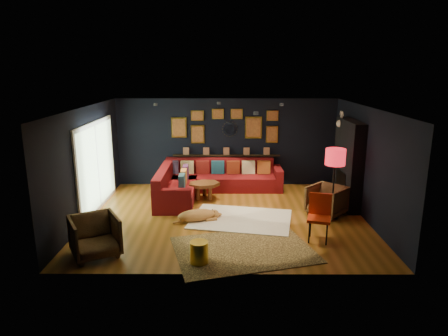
{
  "coord_description": "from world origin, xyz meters",
  "views": [
    {
      "loc": [
        -0.02,
        -8.99,
        3.46
      ],
      "look_at": [
        -0.06,
        0.3,
        1.13
      ],
      "focal_mm": 32.0,
      "sensor_mm": 36.0,
      "label": 1
    }
  ],
  "objects_px": {
    "sectional": "(205,183)",
    "orange_chair": "(320,213)",
    "gold_stool": "(199,253)",
    "floor_lamp": "(335,160)",
    "armchair_left": "(95,234)",
    "armchair_right": "(327,199)",
    "pouf": "(185,190)",
    "dog": "(197,213)",
    "coffee_table": "(204,186)"
  },
  "relations": [
    {
      "from": "orange_chair",
      "to": "armchair_right",
      "type": "bearing_deg",
      "value": 86.07
    },
    {
      "from": "gold_stool",
      "to": "floor_lamp",
      "type": "distance_m",
      "value": 3.97
    },
    {
      "from": "armchair_left",
      "to": "floor_lamp",
      "type": "xyz_separation_m",
      "value": [
        4.98,
        2.0,
        0.98
      ]
    },
    {
      "from": "dog",
      "to": "armchair_right",
      "type": "bearing_deg",
      "value": -9.86
    },
    {
      "from": "sectional",
      "to": "armchair_left",
      "type": "relative_size",
      "value": 3.96
    },
    {
      "from": "pouf",
      "to": "gold_stool",
      "type": "bearing_deg",
      "value": -80.56
    },
    {
      "from": "sectional",
      "to": "pouf",
      "type": "relative_size",
      "value": 6.11
    },
    {
      "from": "pouf",
      "to": "armchair_left",
      "type": "xyz_separation_m",
      "value": [
        -1.34,
        -3.5,
        0.22
      ]
    },
    {
      "from": "sectional",
      "to": "armchair_right",
      "type": "distance_m",
      "value": 3.46
    },
    {
      "from": "coffee_table",
      "to": "orange_chair",
      "type": "bearing_deg",
      "value": -45.95
    },
    {
      "from": "orange_chair",
      "to": "dog",
      "type": "bearing_deg",
      "value": 175.35
    },
    {
      "from": "armchair_left",
      "to": "dog",
      "type": "relative_size",
      "value": 0.72
    },
    {
      "from": "gold_stool",
      "to": "dog",
      "type": "height_order",
      "value": "gold_stool"
    },
    {
      "from": "floor_lamp",
      "to": "armchair_left",
      "type": "bearing_deg",
      "value": -158.1
    },
    {
      "from": "coffee_table",
      "to": "floor_lamp",
      "type": "relative_size",
      "value": 0.6
    },
    {
      "from": "gold_stool",
      "to": "floor_lamp",
      "type": "height_order",
      "value": "floor_lamp"
    },
    {
      "from": "pouf",
      "to": "armchair_right",
      "type": "height_order",
      "value": "armchair_right"
    },
    {
      "from": "armchair_left",
      "to": "armchair_right",
      "type": "xyz_separation_m",
      "value": [
        4.89,
        2.18,
        -0.03
      ]
    },
    {
      "from": "sectional",
      "to": "armchair_left",
      "type": "height_order",
      "value": "same"
    },
    {
      "from": "gold_stool",
      "to": "floor_lamp",
      "type": "relative_size",
      "value": 0.25
    },
    {
      "from": "sectional",
      "to": "orange_chair",
      "type": "distance_m",
      "value": 4.0
    },
    {
      "from": "armchair_left",
      "to": "orange_chair",
      "type": "bearing_deg",
      "value": -20.06
    },
    {
      "from": "pouf",
      "to": "armchair_left",
      "type": "relative_size",
      "value": 0.65
    },
    {
      "from": "coffee_table",
      "to": "pouf",
      "type": "distance_m",
      "value": 0.58
    },
    {
      "from": "pouf",
      "to": "armchair_left",
      "type": "distance_m",
      "value": 3.76
    },
    {
      "from": "sectional",
      "to": "dog",
      "type": "xyz_separation_m",
      "value": [
        -0.08,
        -2.12,
        -0.12
      ]
    },
    {
      "from": "armchair_left",
      "to": "floor_lamp",
      "type": "bearing_deg",
      "value": -8.06
    },
    {
      "from": "sectional",
      "to": "dog",
      "type": "height_order",
      "value": "sectional"
    },
    {
      "from": "gold_stool",
      "to": "orange_chair",
      "type": "distance_m",
      "value": 2.66
    },
    {
      "from": "coffee_table",
      "to": "pouf",
      "type": "relative_size",
      "value": 1.79
    },
    {
      "from": "orange_chair",
      "to": "coffee_table",
      "type": "bearing_deg",
      "value": 149.89
    },
    {
      "from": "sectional",
      "to": "coffee_table",
      "type": "height_order",
      "value": "sectional"
    },
    {
      "from": "pouf",
      "to": "floor_lamp",
      "type": "xyz_separation_m",
      "value": [
        3.63,
        -1.5,
        1.19
      ]
    },
    {
      "from": "sectional",
      "to": "armchair_right",
      "type": "height_order",
      "value": "sectional"
    },
    {
      "from": "armchair_left",
      "to": "floor_lamp",
      "type": "height_order",
      "value": "floor_lamp"
    },
    {
      "from": "sectional",
      "to": "gold_stool",
      "type": "distance_m",
      "value": 4.16
    },
    {
      "from": "gold_stool",
      "to": "dog",
      "type": "distance_m",
      "value": 2.04
    },
    {
      "from": "gold_stool",
      "to": "orange_chair",
      "type": "bearing_deg",
      "value": 23.87
    },
    {
      "from": "coffee_table",
      "to": "orange_chair",
      "type": "distance_m",
      "value": 3.61
    },
    {
      "from": "coffee_table",
      "to": "gold_stool",
      "type": "xyz_separation_m",
      "value": [
        0.1,
        -3.66,
        -0.17
      ]
    },
    {
      "from": "armchair_right",
      "to": "gold_stool",
      "type": "xyz_separation_m",
      "value": [
        -2.92,
        -2.48,
        -0.19
      ]
    },
    {
      "from": "armchair_left",
      "to": "armchair_right",
      "type": "bearing_deg",
      "value": -5.91
    },
    {
      "from": "floor_lamp",
      "to": "dog",
      "type": "bearing_deg",
      "value": -175.27
    },
    {
      "from": "sectional",
      "to": "pouf",
      "type": "distance_m",
      "value": 0.64
    },
    {
      "from": "gold_stool",
      "to": "sectional",
      "type": "bearing_deg",
      "value": 91.58
    },
    {
      "from": "gold_stool",
      "to": "armchair_right",
      "type": "bearing_deg",
      "value": 40.41
    },
    {
      "from": "pouf",
      "to": "armchair_right",
      "type": "relative_size",
      "value": 0.7
    },
    {
      "from": "orange_chair",
      "to": "dog",
      "type": "distance_m",
      "value": 2.8
    },
    {
      "from": "dog",
      "to": "gold_stool",
      "type": "bearing_deg",
      "value": -102.66
    },
    {
      "from": "coffee_table",
      "to": "gold_stool",
      "type": "height_order",
      "value": "coffee_table"
    }
  ]
}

